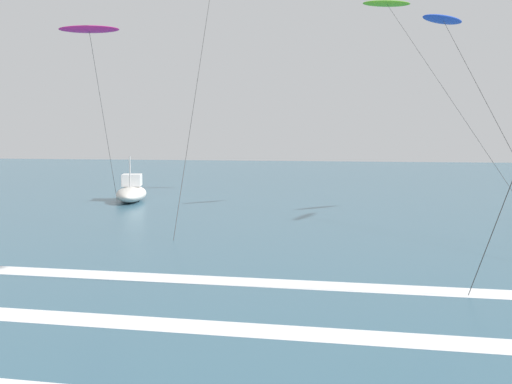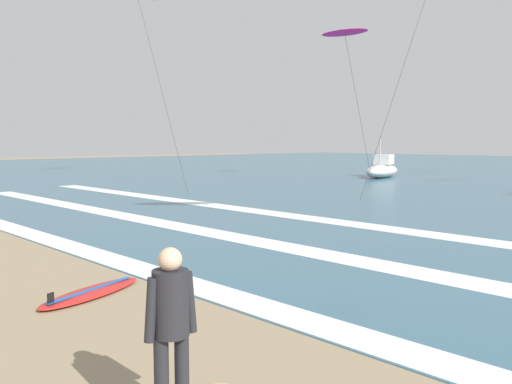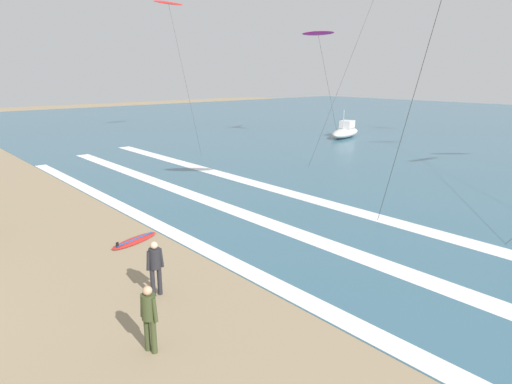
# 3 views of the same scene
# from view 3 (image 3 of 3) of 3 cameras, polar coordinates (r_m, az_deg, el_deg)

# --- Properties ---
(wave_foam_shoreline) EXTENTS (39.43, 0.71, 0.01)m
(wave_foam_shoreline) POSITION_cam_3_polar(r_m,az_deg,el_deg) (15.85, -6.45, -7.38)
(wave_foam_shoreline) COLOR white
(wave_foam_shoreline) RESTS_ON ocean_surface
(wave_foam_mid_break) EXTENTS (41.12, 0.93, 0.01)m
(wave_foam_mid_break) POSITION_cam_3_polar(r_m,az_deg,el_deg) (18.91, 0.32, -3.54)
(wave_foam_mid_break) COLOR white
(wave_foam_mid_break) RESTS_ON ocean_surface
(wave_foam_outer_break) EXTENTS (47.61, 0.99, 0.01)m
(wave_foam_outer_break) POSITION_cam_3_polar(r_m,az_deg,el_deg) (20.61, 12.10, -2.31)
(wave_foam_outer_break) COLOR white
(wave_foam_outer_break) RESTS_ON ocean_surface
(surfer_left_near) EXTENTS (0.32, 0.52, 1.60)m
(surfer_left_near) POSITION_cam_3_polar(r_m,az_deg,el_deg) (12.67, -12.85, -8.95)
(surfer_left_near) COLOR #232328
(surfer_left_near) RESTS_ON ground
(surfer_mid_group) EXTENTS (0.51, 0.32, 1.60)m
(surfer_mid_group) POSITION_cam_3_polar(r_m,az_deg,el_deg) (10.31, -13.60, -14.87)
(surfer_mid_group) COLOR #384223
(surfer_mid_group) RESTS_ON ground
(surfboard_foreground_flat) EXTENTS (1.22, 2.18, 0.25)m
(surfboard_foreground_flat) POSITION_cam_3_polar(r_m,az_deg,el_deg) (17.10, -15.33, -6.02)
(surfboard_foreground_flat) COLOR red
(surfboard_foreground_flat) RESTS_ON ground
(kite_magenta_low_near) EXTENTS (3.29, 4.55, 9.68)m
(kite_magenta_low_near) POSITION_cam_3_polar(r_m,az_deg,el_deg) (41.70, 7.97, 19.50)
(kite_magenta_low_near) COLOR #CC2384
(kite_magenta_low_near) RESTS_ON ground
(kite_red_distant_high) EXTENTS (11.43, 5.79, 12.59)m
(kite_red_distant_high) POSITION_cam_3_polar(r_m,az_deg,el_deg) (45.32, -11.18, 22.64)
(kite_red_distant_high) COLOR red
(kite_red_distant_high) RESTS_ON ground
(offshore_boat) EXTENTS (3.15, 5.47, 2.70)m
(offshore_boat) POSITION_cam_3_polar(r_m,az_deg,el_deg) (44.41, 11.41, 7.60)
(offshore_boat) COLOR beige
(offshore_boat) RESTS_ON ground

